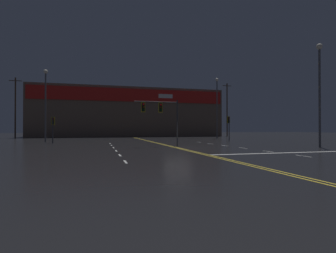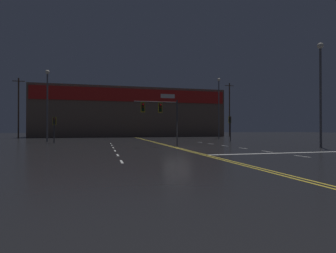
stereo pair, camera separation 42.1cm
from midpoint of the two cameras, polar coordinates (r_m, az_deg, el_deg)
ground_plane at (r=24.14m, az=1.61°, el=-4.68°), size 200.00×200.00×0.00m
road_markings at (r=23.17m, az=5.46°, el=-4.84°), size 16.88×60.00×0.01m
traffic_signal_median at (r=25.80m, az=-2.38°, el=3.41°), size 4.39×0.36×4.65m
traffic_signal_corner_northwest at (r=35.04m, az=-24.08°, el=0.51°), size 0.42×0.36×3.22m
traffic_signal_corner_northeast at (r=39.28m, az=12.79°, el=0.77°), size 0.42×0.36×3.58m
streetlight_near_right at (r=39.35m, az=-25.39°, el=6.05°), size 0.56×0.56×9.79m
streetlight_median_approach at (r=48.57m, az=10.37°, el=5.52°), size 0.56×0.56×10.97m
streetlight_far_left at (r=29.04m, az=29.75°, el=8.52°), size 0.56×0.56×9.90m
building_backdrop at (r=61.60m, az=-8.61°, el=2.94°), size 42.12×10.23×10.90m
utility_pole_row at (r=56.31m, az=-7.18°, el=4.02°), size 46.64×0.26×12.45m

